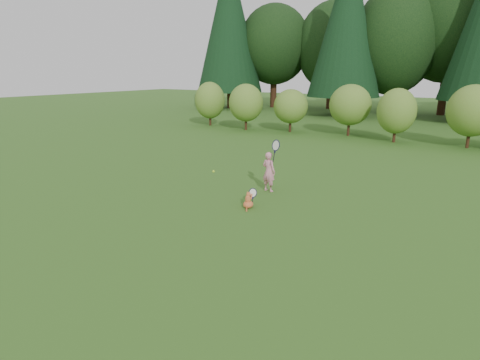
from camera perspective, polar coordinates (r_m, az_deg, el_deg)
The scene contains 6 objects.
ground at distance 9.98m, azimuth -3.51°, elevation -4.72°, with size 100.00×100.00×0.00m, color #365919.
shrub_row at distance 21.33m, azimuth 18.17°, elevation 9.15°, with size 28.00×3.00×2.80m, color olive, non-canonical shape.
woodland_backdrop at distance 31.26m, azimuth 24.57°, elevation 21.54°, with size 48.00×10.00×15.00m, color black, non-canonical shape.
child at distance 11.62m, azimuth 4.14°, elevation 1.31°, with size 0.67×0.43×1.74m.
cat at distance 10.29m, azimuth 1.21°, elevation -2.77°, with size 0.35×0.65×0.57m.
tennis_ball at distance 11.16m, azimuth -3.79°, elevation 1.23°, with size 0.06×0.06×0.06m.
Camera 1 is at (5.67, -7.47, 3.42)m, focal length 30.00 mm.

